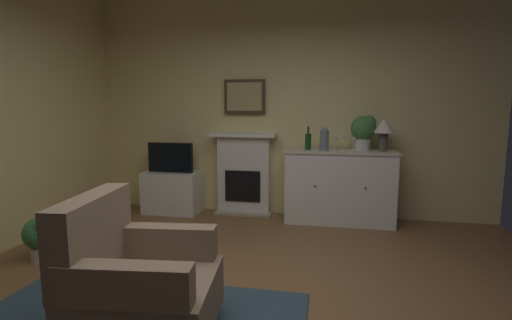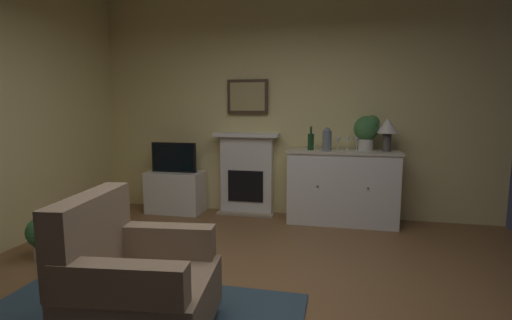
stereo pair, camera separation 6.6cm
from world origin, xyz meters
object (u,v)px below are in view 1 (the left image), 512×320
(vase_decorative, at_px, (324,139))
(potted_plant_small, at_px, (364,129))
(armchair, at_px, (137,283))
(table_lamp, at_px, (384,128))
(framed_picture, at_px, (244,97))
(tv_set, at_px, (170,158))
(wine_bottle, at_px, (308,141))
(tv_cabinet, at_px, (172,192))
(wine_glass_left, at_px, (335,141))
(fireplace_unit, at_px, (244,173))
(wine_glass_right, at_px, (354,140))
(potted_plant_fern, at_px, (40,235))
(sideboard_cabinet, at_px, (339,187))
(wine_glass_center, at_px, (344,140))

(vase_decorative, xyz_separation_m, potted_plant_small, (0.47, 0.10, 0.12))
(potted_plant_small, relative_size, armchair, 0.47)
(table_lamp, relative_size, potted_plant_small, 0.93)
(framed_picture, bearing_deg, tv_set, -166.69)
(wine_bottle, relative_size, armchair, 0.32)
(vase_decorative, relative_size, tv_cabinet, 0.37)
(wine_glass_left, relative_size, armchair, 0.18)
(fireplace_unit, relative_size, wine_glass_right, 6.67)
(potted_plant_fern, bearing_deg, potted_plant_small, 31.23)
(fireplace_unit, distance_m, tv_cabinet, 1.02)
(wine_bottle, relative_size, vase_decorative, 1.03)
(table_lamp, distance_m, armchair, 3.36)
(framed_picture, height_order, potted_plant_fern, framed_picture)
(sideboard_cabinet, bearing_deg, wine_bottle, -177.58)
(potted_plant_fern, bearing_deg, framed_picture, 53.38)
(table_lamp, xyz_separation_m, vase_decorative, (-0.70, -0.05, -0.14))
(armchair, bearing_deg, sideboard_cabinet, 65.55)
(tv_cabinet, bearing_deg, armchair, -70.33)
(fireplace_unit, relative_size, sideboard_cabinet, 0.81)
(tv_cabinet, relative_size, potted_plant_fern, 1.74)
(fireplace_unit, height_order, wine_glass_right, fireplace_unit)
(wine_bottle, bearing_deg, tv_set, 179.73)
(wine_bottle, bearing_deg, potted_plant_small, 5.29)
(wine_glass_left, xyz_separation_m, armchair, (-1.18, -2.69, -0.65))
(vase_decorative, bearing_deg, potted_plant_fern, -145.75)
(fireplace_unit, relative_size, table_lamp, 2.75)
(potted_plant_small, bearing_deg, fireplace_unit, 175.09)
(sideboard_cabinet, bearing_deg, potted_plant_fern, -146.97)
(wine_glass_center, height_order, tv_set, wine_glass_center)
(wine_glass_right, bearing_deg, vase_decorative, -169.20)
(tv_set, bearing_deg, wine_glass_center, 1.19)
(framed_picture, distance_m, armchair, 3.20)
(tv_set, bearing_deg, wine_bottle, -0.27)
(sideboard_cabinet, xyz_separation_m, table_lamp, (0.50, 0.00, 0.73))
(wine_glass_center, distance_m, tv_set, 2.30)
(fireplace_unit, height_order, wine_glass_center, fireplace_unit)
(wine_glass_center, bearing_deg, potted_plant_small, 1.58)
(fireplace_unit, height_order, framed_picture, framed_picture)
(wine_glass_right, distance_m, tv_cabinet, 2.51)
(wine_bottle, bearing_deg, wine_glass_right, 3.53)
(fireplace_unit, relative_size, armchair, 1.20)
(table_lamp, xyz_separation_m, tv_set, (-2.74, -0.01, -0.43))
(wine_glass_left, distance_m, armchair, 3.01)
(wine_glass_right, bearing_deg, wine_bottle, -176.47)
(table_lamp, relative_size, tv_set, 0.65)
(sideboard_cabinet, height_order, table_lamp, table_lamp)
(wine_glass_left, relative_size, tv_set, 0.27)
(fireplace_unit, height_order, potted_plant_small, potted_plant_small)
(wine_glass_right, distance_m, tv_set, 2.41)
(sideboard_cabinet, xyz_separation_m, wine_glass_center, (0.04, 0.04, 0.58))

